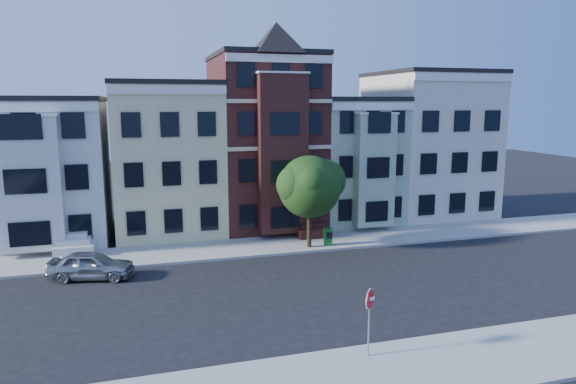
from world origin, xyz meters
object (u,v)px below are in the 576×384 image
object	(u,v)px
fire_hydrant	(63,264)
stop_sign	(369,318)
street_tree	(309,191)
parked_car	(91,265)
newspaper_box	(328,237)

from	to	relation	value
fire_hydrant	stop_sign	size ratio (longest dim) A/B	0.22
stop_sign	street_tree	bearing A→B (deg)	57.25
parked_car	fire_hydrant	size ratio (longest dim) A/B	6.98
parked_car	street_tree	bearing A→B (deg)	-67.71
newspaper_box	stop_sign	xyz separation A→B (m)	(-3.67, -13.63, 0.87)
parked_car	stop_sign	xyz separation A→B (m)	(9.99, -11.68, 0.83)
parked_car	fire_hydrant	bearing A→B (deg)	60.56
newspaper_box	fire_hydrant	bearing A→B (deg)	-165.45
parked_car	newspaper_box	xyz separation A→B (m)	(13.66, 1.94, -0.03)
newspaper_box	stop_sign	bearing A→B (deg)	-92.50
stop_sign	newspaper_box	bearing A→B (deg)	52.28
newspaper_box	fire_hydrant	world-z (taller)	newspaper_box
newspaper_box	street_tree	bearing A→B (deg)	-166.56
street_tree	newspaper_box	world-z (taller)	street_tree
parked_car	fire_hydrant	world-z (taller)	parked_car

